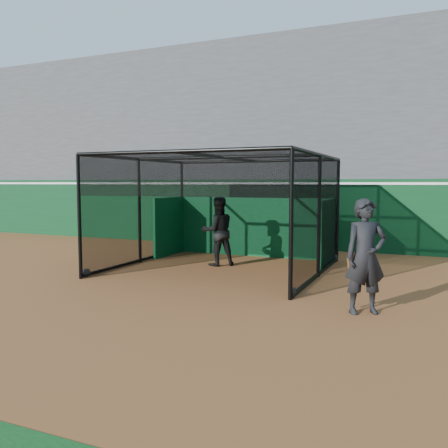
% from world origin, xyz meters
% --- Properties ---
extents(ground, '(120.00, 120.00, 0.00)m').
position_xyz_m(ground, '(0.00, 0.00, 0.00)').
color(ground, brown).
rests_on(ground, ground).
extents(outfield_wall, '(50.00, 0.50, 2.50)m').
position_xyz_m(outfield_wall, '(0.00, 8.50, 1.29)').
color(outfield_wall, '#0A3B1A').
rests_on(outfield_wall, ground).
extents(grandstand, '(50.00, 7.85, 8.95)m').
position_xyz_m(grandstand, '(0.00, 12.27, 4.48)').
color(grandstand, '#4C4C4F').
rests_on(grandstand, ground).
extents(batting_cage, '(5.44, 5.37, 3.07)m').
position_xyz_m(batting_cage, '(-0.12, 3.61, 1.53)').
color(batting_cage, black).
rests_on(batting_cage, ground).
extents(batter, '(1.22, 1.20, 1.98)m').
position_xyz_m(batter, '(-0.45, 4.04, 0.99)').
color(batter, black).
rests_on(batter, ground).
extents(on_deck_player, '(0.91, 0.82, 2.10)m').
position_xyz_m(on_deck_player, '(4.06, 0.53, 1.05)').
color(on_deck_player, black).
rests_on(on_deck_player, ground).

